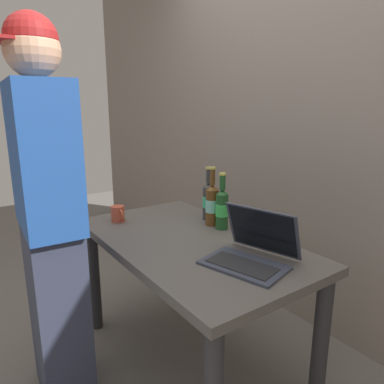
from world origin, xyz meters
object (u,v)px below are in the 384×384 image
beer_bottle_green (212,204)px  coffee_mug (118,214)px  beer_bottle_amber (208,199)px  person_figure (49,221)px  laptop (252,250)px  beer_bottle_brown (222,208)px

beer_bottle_green → coffee_mug: size_ratio=3.02×
beer_bottle_amber → beer_bottle_green: size_ratio=0.95×
person_figure → beer_bottle_green: bearing=85.1°
beer_bottle_amber → person_figure: (0.02, -0.90, 0.05)m
coffee_mug → laptop: bearing=16.3°
beer_bottle_green → beer_bottle_brown: 0.08m
beer_bottle_green → person_figure: bearing=-94.9°
beer_bottle_brown → person_figure: (-0.15, -0.85, 0.05)m
coffee_mug → person_figure: bearing=-57.1°
beer_bottle_amber → beer_bottle_green: (0.09, -0.05, 0.00)m
laptop → beer_bottle_brown: (-0.40, 0.17, 0.07)m
beer_bottle_brown → person_figure: 0.87m
laptop → beer_bottle_amber: bearing=159.9°
beer_bottle_amber → person_figure: person_figure is taller
beer_bottle_amber → beer_bottle_brown: bearing=-13.6°
beer_bottle_green → person_figure: 0.85m
beer_bottle_brown → coffee_mug: bearing=-136.6°
coffee_mug → beer_bottle_brown: bearing=43.4°
beer_bottle_amber → coffee_mug: beer_bottle_amber is taller
laptop → person_figure: size_ratio=0.24×
laptop → coffee_mug: bearing=-163.7°
beer_bottle_amber → beer_bottle_brown: (0.18, -0.04, -0.00)m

